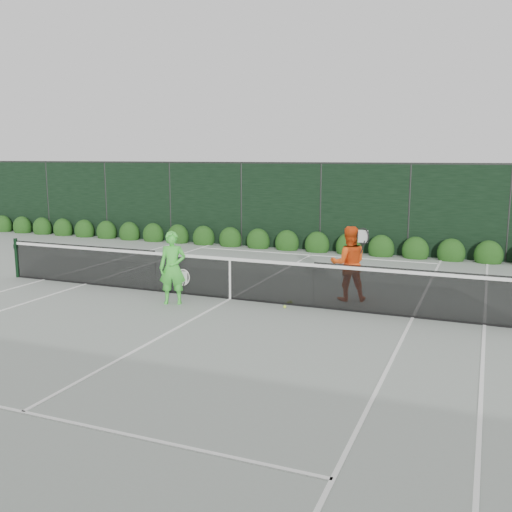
% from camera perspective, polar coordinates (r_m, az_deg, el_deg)
% --- Properties ---
extents(ground, '(80.00, 80.00, 0.00)m').
position_cam_1_polar(ground, '(13.25, -2.59, -4.32)').
color(ground, gray).
rests_on(ground, ground).
extents(tennis_net, '(12.90, 0.10, 1.07)m').
position_cam_1_polar(tennis_net, '(13.14, -2.71, -2.07)').
color(tennis_net, black).
rests_on(tennis_net, ground).
extents(player_woman, '(0.70, 0.58, 1.63)m').
position_cam_1_polar(player_woman, '(12.81, -8.33, -1.18)').
color(player_woman, '#45D33E').
rests_on(player_woman, ground).
extents(player_man, '(1.01, 0.90, 1.71)m').
position_cam_1_polar(player_man, '(13.14, 9.25, -0.74)').
color(player_man, '#F14F14').
rests_on(player_man, ground).
extents(court_lines, '(11.03, 23.83, 0.01)m').
position_cam_1_polar(court_lines, '(13.25, -2.59, -4.30)').
color(court_lines, white).
rests_on(court_lines, ground).
extents(windscreen_fence, '(32.00, 21.07, 3.06)m').
position_cam_1_polar(windscreen_fence, '(10.59, -8.82, 0.32)').
color(windscreen_fence, black).
rests_on(windscreen_fence, ground).
extents(hedge_row, '(31.66, 0.65, 0.94)m').
position_cam_1_polar(hedge_row, '(19.79, 6.13, 1.10)').
color(hedge_row, '#13350E').
rests_on(hedge_row, ground).
extents(tennis_balls, '(0.11, 0.53, 0.07)m').
position_cam_1_polar(tennis_balls, '(12.71, 3.21, -4.80)').
color(tennis_balls, '#C6EE34').
rests_on(tennis_balls, ground).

